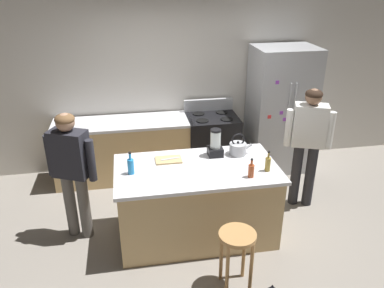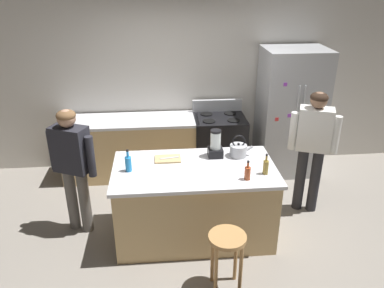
{
  "view_description": "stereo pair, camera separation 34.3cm",
  "coord_description": "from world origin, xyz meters",
  "views": [
    {
      "loc": [
        -0.7,
        -3.67,
        2.91
      ],
      "look_at": [
        0.0,
        0.3,
        1.05
      ],
      "focal_mm": 35.73,
      "sensor_mm": 36.0,
      "label": 1
    },
    {
      "loc": [
        -0.36,
        -3.71,
        2.91
      ],
      "look_at": [
        0.0,
        0.3,
        1.05
      ],
      "focal_mm": 35.73,
      "sensor_mm": 36.0,
      "label": 2
    }
  ],
  "objects": [
    {
      "name": "kitchen_island",
      "position": [
        0.0,
        0.0,
        0.45
      ],
      "size": [
        1.81,
        0.98,
        0.9
      ],
      "color": "tan",
      "rests_on": "ground_plane"
    },
    {
      "name": "cutting_board",
      "position": [
        -0.29,
        0.22,
        0.91
      ],
      "size": [
        0.3,
        0.2,
        0.02
      ],
      "primitive_type": "cube",
      "color": "tan",
      "rests_on": "kitchen_island"
    },
    {
      "name": "back_wall",
      "position": [
        0.0,
        1.95,
        1.35
      ],
      "size": [
        8.0,
        0.1,
        2.7
      ],
      "primitive_type": "cube",
      "color": "silver",
      "rests_on": "ground_plane"
    },
    {
      "name": "person_by_sink_right",
      "position": [
        1.5,
        0.4,
        0.97
      ],
      "size": [
        0.58,
        0.35,
        1.61
      ],
      "color": "#26262B",
      "rests_on": "ground_plane"
    },
    {
      "name": "bottle_cooking_sauce",
      "position": [
        0.53,
        -0.3,
        0.98
      ],
      "size": [
        0.06,
        0.06,
        0.22
      ],
      "color": "#B24C26",
      "rests_on": "kitchen_island"
    },
    {
      "name": "bottle_vinegar",
      "position": [
        0.74,
        -0.21,
        0.99
      ],
      "size": [
        0.06,
        0.06,
        0.24
      ],
      "color": "olive",
      "rests_on": "kitchen_island"
    },
    {
      "name": "person_by_island_left",
      "position": [
        -1.36,
        0.23,
        0.93
      ],
      "size": [
        0.57,
        0.36,
        1.54
      ],
      "color": "#66605B",
      "rests_on": "ground_plane"
    },
    {
      "name": "stove_range",
      "position": [
        0.52,
        1.52,
        0.46
      ],
      "size": [
        0.76,
        0.65,
        1.08
      ],
      "color": "black",
      "rests_on": "ground_plane"
    },
    {
      "name": "blender_appliance",
      "position": [
        0.27,
        0.26,
        1.04
      ],
      "size": [
        0.17,
        0.17,
        0.33
      ],
      "color": "black",
      "rests_on": "kitchen_island"
    },
    {
      "name": "refrigerator",
      "position": [
        1.58,
        1.5,
        0.95
      ],
      "size": [
        0.9,
        0.73,
        1.9
      ],
      "color": "#B7BABF",
      "rests_on": "ground_plane"
    },
    {
      "name": "tea_kettle",
      "position": [
        0.54,
        0.24,
        0.98
      ],
      "size": [
        0.28,
        0.2,
        0.27
      ],
      "color": "#B7BABF",
      "rests_on": "kitchen_island"
    },
    {
      "name": "back_counter_run",
      "position": [
        -0.8,
        1.55,
        0.45
      ],
      "size": [
        2.0,
        0.64,
        0.9
      ],
      "color": "tan",
      "rests_on": "ground_plane"
    },
    {
      "name": "bottle_soda",
      "position": [
        -0.72,
        -0.01,
        0.99
      ],
      "size": [
        0.07,
        0.07,
        0.26
      ],
      "color": "#268CD8",
      "rests_on": "kitchen_island"
    },
    {
      "name": "chef_knife",
      "position": [
        -0.27,
        0.22,
        0.92
      ],
      "size": [
        0.22,
        0.06,
        0.01
      ],
      "primitive_type": "cube",
      "rotation": [
        0.0,
        0.0,
        0.16
      ],
      "color": "#B7BABF",
      "rests_on": "cutting_board"
    },
    {
      "name": "bar_stool",
      "position": [
        0.23,
        -0.89,
        0.5
      ],
      "size": [
        0.36,
        0.36,
        0.65
      ],
      "color": "#B7844C",
      "rests_on": "ground_plane"
    },
    {
      "name": "ground_plane",
      "position": [
        0.0,
        0.0,
        0.0
      ],
      "size": [
        14.0,
        14.0,
        0.0
      ],
      "primitive_type": "plane",
      "color": "gray"
    }
  ]
}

